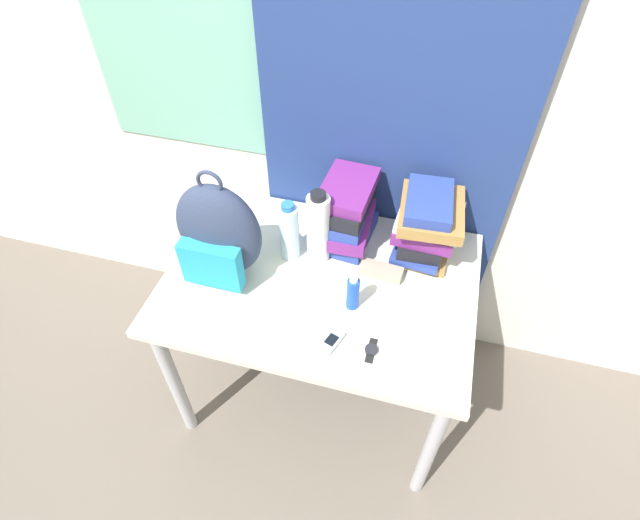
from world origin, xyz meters
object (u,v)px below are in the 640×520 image
(cell_phone, at_px, (332,341))
(wristwatch, at_px, (371,350))
(book_stack_left, at_px, (346,213))
(book_stack_center, at_px, (426,225))
(sports_bottle, at_px, (318,228))
(water_bottle, at_px, (289,232))
(sunglasses_case, at_px, (381,271))
(sunscreen_bottle, at_px, (353,293))
(backpack, at_px, (218,234))

(cell_phone, xyz_separation_m, wristwatch, (0.13, 0.00, -0.00))
(book_stack_left, height_order, book_stack_center, book_stack_center)
(sports_bottle, xyz_separation_m, wristwatch, (0.27, -0.34, -0.14))
(water_bottle, height_order, sports_bottle, sports_bottle)
(water_bottle, distance_m, wristwatch, 0.50)
(book_stack_left, xyz_separation_m, cell_phone, (0.07, -0.47, -0.11))
(book_stack_center, height_order, sports_bottle, sports_bottle)
(book_stack_left, xyz_separation_m, sunglasses_case, (0.17, -0.15, -0.10))
(book_stack_left, bearing_deg, cell_phone, -81.66)
(water_bottle, xyz_separation_m, wristwatch, (0.37, -0.33, -0.11))
(sunglasses_case, bearing_deg, sunscreen_bottle, -112.25)
(book_stack_center, distance_m, cell_phone, 0.53)
(wristwatch, bearing_deg, book_stack_center, 78.98)
(water_bottle, bearing_deg, backpack, -145.70)
(book_stack_left, relative_size, sunscreen_bottle, 1.95)
(backpack, height_order, sports_bottle, backpack)
(book_stack_left, relative_size, sunglasses_case, 1.87)
(water_bottle, relative_size, sunglasses_case, 1.56)
(backpack, xyz_separation_m, book_stack_left, (0.37, 0.28, -0.06))
(sunscreen_bottle, bearing_deg, water_bottle, 147.40)
(book_stack_center, bearing_deg, backpack, -157.29)
(sunglasses_case, bearing_deg, wristwatch, -84.61)
(sunglasses_case, bearing_deg, water_bottle, 178.37)
(cell_phone, distance_m, sunglasses_case, 0.34)
(book_stack_left, xyz_separation_m, sports_bottle, (-0.07, -0.13, 0.02))
(book_stack_left, height_order, wristwatch, book_stack_left)
(sports_bottle, distance_m, sunglasses_case, 0.27)
(backpack, xyz_separation_m, cell_phone, (0.44, -0.20, -0.17))
(book_stack_left, xyz_separation_m, sunscreen_bottle, (0.10, -0.31, -0.05))
(water_bottle, bearing_deg, cell_phone, -54.08)
(sports_bottle, height_order, sunglasses_case, sports_bottle)
(backpack, distance_m, book_stack_left, 0.46)
(book_stack_left, relative_size, water_bottle, 1.20)
(backpack, distance_m, cell_phone, 0.51)
(sunglasses_case, distance_m, wristwatch, 0.32)
(sports_bottle, distance_m, wristwatch, 0.46)
(cell_phone, bearing_deg, water_bottle, 125.92)
(sunglasses_case, bearing_deg, cell_phone, -106.50)
(backpack, xyz_separation_m, water_bottle, (0.20, 0.14, -0.06))
(backpack, xyz_separation_m, sports_bottle, (0.30, 0.15, -0.04))
(book_stack_left, bearing_deg, wristwatch, -67.43)
(book_stack_left, bearing_deg, water_bottle, -140.69)
(book_stack_left, xyz_separation_m, wristwatch, (0.20, -0.47, -0.12))
(book_stack_left, distance_m, cell_phone, 0.49)
(sports_bottle, xyz_separation_m, cell_phone, (0.14, -0.35, -0.13))
(backpack, xyz_separation_m, sunglasses_case, (0.53, 0.13, -0.16))
(backpack, xyz_separation_m, sunscreen_bottle, (0.47, -0.04, -0.11))
(cell_phone, bearing_deg, sunglasses_case, 73.50)
(book_stack_center, bearing_deg, cell_phone, -114.69)
(water_bottle, bearing_deg, wristwatch, -41.89)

